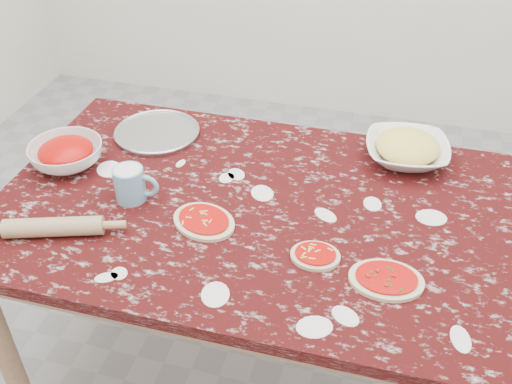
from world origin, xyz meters
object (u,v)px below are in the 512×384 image
object	(u,v)px
worktable	(256,226)
cheese_bowl	(407,151)
pizza_tray	(157,133)
flour_mug	(131,184)
sauce_bowl	(67,155)
rolling_pin	(54,227)

from	to	relation	value
worktable	cheese_bowl	xyz separation A→B (m)	(0.42, 0.37, 0.12)
cheese_bowl	pizza_tray	bearing A→B (deg)	-175.55
worktable	flour_mug	distance (m)	0.41
sauce_bowl	rolling_pin	distance (m)	0.36
worktable	flour_mug	world-z (taller)	flour_mug
sauce_bowl	cheese_bowl	xyz separation A→B (m)	(1.09, 0.33, -0.00)
pizza_tray	flour_mug	distance (m)	0.38
worktable	sauce_bowl	bearing A→B (deg)	175.86
worktable	flour_mug	xyz separation A→B (m)	(-0.38, -0.07, 0.14)
flour_mug	worktable	bearing A→B (deg)	10.35
pizza_tray	sauce_bowl	xyz separation A→B (m)	(-0.21, -0.26, 0.03)
worktable	flour_mug	bearing A→B (deg)	-169.65
worktable	sauce_bowl	xyz separation A→B (m)	(-0.67, 0.05, 0.12)
cheese_bowl	flour_mug	size ratio (longest dim) A/B	1.97
pizza_tray	flour_mug	xyz separation A→B (m)	(0.08, -0.37, 0.05)
pizza_tray	flour_mug	bearing A→B (deg)	-78.31
sauce_bowl	flour_mug	distance (m)	0.31
rolling_pin	cheese_bowl	bearing A→B (deg)	34.78
sauce_bowl	rolling_pin	xyz separation A→B (m)	(0.15, -0.33, -0.01)
pizza_tray	sauce_bowl	distance (m)	0.33
flour_mug	rolling_pin	size ratio (longest dim) A/B	0.50
worktable	sauce_bowl	size ratio (longest dim) A/B	6.62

